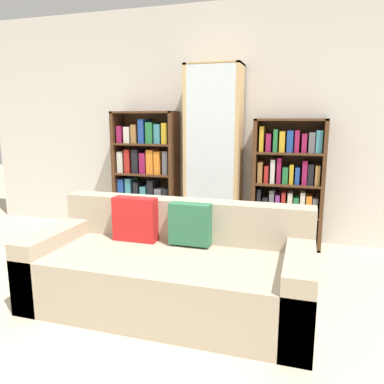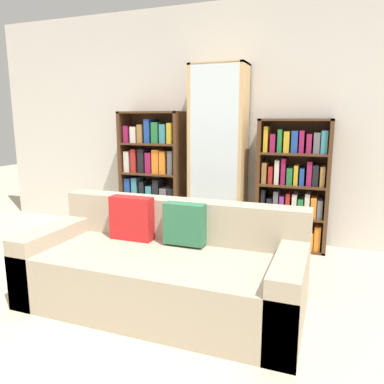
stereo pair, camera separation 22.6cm
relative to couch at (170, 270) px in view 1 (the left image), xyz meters
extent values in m
plane|color=beige|center=(-0.17, -0.62, -0.28)|extent=(16.00, 16.00, 0.00)
cube|color=beige|center=(-0.17, 1.87, 1.07)|extent=(6.20, 0.06, 2.70)
cube|color=tan|center=(0.00, -0.05, -0.06)|extent=(2.09, 0.94, 0.42)
cube|color=tan|center=(0.00, 0.32, 0.32)|extent=(2.09, 0.20, 0.33)
cube|color=tan|center=(-0.94, -0.05, 0.00)|extent=(0.20, 0.94, 0.54)
cube|color=tan|center=(0.95, -0.05, 0.00)|extent=(0.20, 0.94, 0.54)
cube|color=red|center=(-0.36, 0.16, 0.33)|extent=(0.36, 0.12, 0.36)
cube|color=#2D6B47|center=(0.11, 0.16, 0.33)|extent=(0.32, 0.12, 0.32)
cube|color=#4C2D19|center=(-1.29, 1.66, 0.47)|extent=(0.04, 0.32, 1.50)
cube|color=#4C2D19|center=(-0.55, 1.66, 0.47)|extent=(0.04, 0.32, 1.50)
cube|color=#4C2D19|center=(-0.92, 1.66, 1.21)|extent=(0.78, 0.32, 0.02)
cube|color=#4C2D19|center=(-0.92, 1.66, -0.26)|extent=(0.78, 0.32, 0.02)
cube|color=#4C2D19|center=(-0.92, 1.82, 0.47)|extent=(0.78, 0.01, 1.50)
cube|color=#4C2D19|center=(-0.92, 1.66, 0.11)|extent=(0.70, 0.32, 0.02)
cube|color=#4C2D19|center=(-0.92, 1.66, 0.47)|extent=(0.70, 0.32, 0.02)
cube|color=#4C2D19|center=(-0.92, 1.66, 0.83)|extent=(0.70, 0.32, 0.02)
cube|color=teal|center=(-1.21, 1.65, -0.12)|extent=(0.10, 0.24, 0.27)
cube|color=black|center=(-1.09, 1.65, -0.12)|extent=(0.08, 0.24, 0.26)
cube|color=orange|center=(-0.98, 1.65, -0.15)|extent=(0.07, 0.24, 0.21)
cube|color=#237038|center=(-0.86, 1.65, -0.12)|extent=(0.09, 0.24, 0.25)
cube|color=olive|center=(-0.76, 1.65, -0.12)|extent=(0.08, 0.24, 0.25)
cube|color=beige|center=(-0.64, 1.65, -0.10)|extent=(0.08, 0.24, 0.30)
cube|color=#1E4293|center=(-1.22, 1.65, 0.26)|extent=(0.07, 0.24, 0.28)
cube|color=teal|center=(-1.12, 1.65, 0.27)|extent=(0.07, 0.24, 0.29)
cube|color=black|center=(-1.02, 1.65, 0.25)|extent=(0.06, 0.24, 0.25)
cube|color=teal|center=(-0.92, 1.65, 0.22)|extent=(0.07, 0.24, 0.20)
cube|color=black|center=(-0.83, 1.65, 0.26)|extent=(0.07, 0.24, 0.28)
cube|color=#5B5B60|center=(-0.73, 1.65, 0.22)|extent=(0.09, 0.24, 0.19)
cube|color=black|center=(-0.63, 1.65, 0.22)|extent=(0.08, 0.24, 0.19)
cube|color=beige|center=(-1.22, 1.65, 0.61)|extent=(0.07, 0.24, 0.26)
cube|color=#AD231E|center=(-1.12, 1.65, 0.63)|extent=(0.06, 0.24, 0.28)
cube|color=black|center=(-1.02, 1.65, 0.63)|extent=(0.08, 0.24, 0.29)
cube|color=#8E1947|center=(-0.92, 1.65, 0.61)|extent=(0.07, 0.24, 0.25)
cube|color=orange|center=(-0.82, 1.65, 0.63)|extent=(0.08, 0.24, 0.29)
cube|color=orange|center=(-0.73, 1.65, 0.62)|extent=(0.07, 0.24, 0.27)
cube|color=#5B5B60|center=(-0.63, 1.65, 0.62)|extent=(0.06, 0.24, 0.28)
cube|color=#8E1947|center=(-1.21, 1.65, 0.95)|extent=(0.06, 0.24, 0.20)
cube|color=beige|center=(-1.11, 1.65, 0.94)|extent=(0.07, 0.24, 0.19)
cube|color=olive|center=(-1.02, 1.65, 0.96)|extent=(0.06, 0.24, 0.22)
cube|color=#1E4293|center=(-0.93, 1.65, 0.99)|extent=(0.07, 0.24, 0.28)
cube|color=#237038|center=(-0.82, 1.65, 0.97)|extent=(0.08, 0.24, 0.25)
cube|color=teal|center=(-0.73, 1.65, 0.96)|extent=(0.07, 0.24, 0.22)
cube|color=gold|center=(-0.63, 1.65, 0.97)|extent=(0.07, 0.24, 0.24)
cube|color=tan|center=(-0.36, 1.64, 0.73)|extent=(0.04, 0.36, 2.00)
cube|color=tan|center=(0.22, 1.64, 0.73)|extent=(0.04, 0.36, 2.00)
cube|color=tan|center=(-0.07, 1.64, 1.71)|extent=(0.62, 0.36, 0.02)
cube|color=tan|center=(-0.07, 1.64, -0.26)|extent=(0.62, 0.36, 0.02)
cube|color=tan|center=(-0.07, 1.82, 0.73)|extent=(0.62, 0.01, 2.00)
cube|color=silver|center=(-0.07, 1.47, 0.73)|extent=(0.54, 0.01, 1.98)
cube|color=tan|center=(-0.07, 1.64, 0.14)|extent=(0.54, 0.32, 0.02)
cube|color=tan|center=(-0.07, 1.64, 0.53)|extent=(0.54, 0.32, 0.02)
cube|color=tan|center=(-0.07, 1.64, 0.92)|extent=(0.54, 0.32, 0.02)
cube|color=tan|center=(-0.07, 1.64, 1.31)|extent=(0.54, 0.32, 0.02)
cylinder|color=silver|center=(-0.28, 1.65, -0.22)|extent=(0.01, 0.01, 0.07)
cone|color=silver|center=(-0.28, 1.65, -0.14)|extent=(0.06, 0.06, 0.08)
cylinder|color=silver|center=(-0.20, 1.63, -0.22)|extent=(0.01, 0.01, 0.07)
cone|color=silver|center=(-0.20, 1.63, -0.14)|extent=(0.06, 0.06, 0.08)
cylinder|color=silver|center=(-0.11, 1.63, -0.22)|extent=(0.01, 0.01, 0.07)
cone|color=silver|center=(-0.11, 1.63, -0.14)|extent=(0.06, 0.06, 0.08)
cylinder|color=silver|center=(-0.03, 1.65, -0.22)|extent=(0.01, 0.01, 0.07)
cone|color=silver|center=(-0.03, 1.65, -0.14)|extent=(0.06, 0.06, 0.08)
cylinder|color=silver|center=(0.06, 1.63, -0.22)|extent=(0.01, 0.01, 0.07)
cone|color=silver|center=(0.06, 1.63, -0.14)|extent=(0.06, 0.06, 0.08)
cylinder|color=silver|center=(0.14, 1.65, -0.22)|extent=(0.01, 0.01, 0.07)
cone|color=silver|center=(0.14, 1.65, -0.14)|extent=(0.06, 0.06, 0.08)
cylinder|color=silver|center=(-0.24, 1.64, 0.19)|extent=(0.01, 0.01, 0.08)
cone|color=silver|center=(-0.24, 1.64, 0.29)|extent=(0.09, 0.09, 0.10)
cylinder|color=silver|center=(-0.07, 1.65, 0.19)|extent=(0.01, 0.01, 0.08)
cone|color=silver|center=(-0.07, 1.65, 0.29)|extent=(0.09, 0.09, 0.10)
cylinder|color=silver|center=(0.10, 1.62, 0.19)|extent=(0.01, 0.01, 0.08)
cone|color=silver|center=(0.10, 1.62, 0.29)|extent=(0.09, 0.09, 0.10)
cylinder|color=silver|center=(-0.28, 1.63, 0.58)|extent=(0.01, 0.01, 0.07)
cone|color=silver|center=(-0.28, 1.63, 0.66)|extent=(0.06, 0.06, 0.09)
cylinder|color=silver|center=(-0.20, 1.65, 0.58)|extent=(0.01, 0.01, 0.07)
cone|color=silver|center=(-0.20, 1.65, 0.66)|extent=(0.06, 0.06, 0.09)
cylinder|color=silver|center=(-0.11, 1.65, 0.58)|extent=(0.01, 0.01, 0.07)
cone|color=silver|center=(-0.11, 1.65, 0.66)|extent=(0.06, 0.06, 0.09)
cylinder|color=silver|center=(-0.03, 1.65, 0.58)|extent=(0.01, 0.01, 0.07)
cone|color=silver|center=(-0.03, 1.65, 0.66)|extent=(0.06, 0.06, 0.09)
cylinder|color=silver|center=(0.06, 1.65, 0.58)|extent=(0.01, 0.01, 0.07)
cone|color=silver|center=(0.06, 1.65, 0.66)|extent=(0.06, 0.06, 0.09)
cylinder|color=silver|center=(0.14, 1.64, 0.58)|extent=(0.01, 0.01, 0.07)
cone|color=silver|center=(0.14, 1.64, 0.66)|extent=(0.06, 0.06, 0.09)
cylinder|color=silver|center=(-0.24, 1.66, 0.97)|extent=(0.01, 0.01, 0.07)
cone|color=silver|center=(-0.24, 1.66, 1.05)|extent=(0.09, 0.09, 0.09)
cylinder|color=silver|center=(-0.07, 1.63, 0.97)|extent=(0.01, 0.01, 0.07)
cone|color=silver|center=(-0.07, 1.63, 1.05)|extent=(0.09, 0.09, 0.09)
cylinder|color=silver|center=(0.10, 1.63, 0.97)|extent=(0.01, 0.01, 0.07)
cone|color=silver|center=(0.10, 1.63, 1.05)|extent=(0.09, 0.09, 0.09)
cylinder|color=silver|center=(-0.28, 1.65, 1.36)|extent=(0.01, 0.01, 0.08)
cone|color=silver|center=(-0.28, 1.65, 1.45)|extent=(0.06, 0.06, 0.10)
cylinder|color=silver|center=(-0.20, 1.65, 1.36)|extent=(0.01, 0.01, 0.08)
cone|color=silver|center=(-0.20, 1.65, 1.45)|extent=(0.06, 0.06, 0.10)
cylinder|color=silver|center=(-0.11, 1.66, 1.36)|extent=(0.01, 0.01, 0.08)
cone|color=silver|center=(-0.11, 1.66, 1.45)|extent=(0.06, 0.06, 0.10)
cylinder|color=silver|center=(-0.03, 1.65, 1.36)|extent=(0.01, 0.01, 0.08)
cone|color=silver|center=(-0.03, 1.65, 1.45)|extent=(0.06, 0.06, 0.10)
cylinder|color=silver|center=(0.06, 1.64, 1.36)|extent=(0.01, 0.01, 0.08)
cone|color=silver|center=(0.06, 1.64, 1.45)|extent=(0.06, 0.06, 0.10)
cylinder|color=silver|center=(0.14, 1.63, 1.36)|extent=(0.01, 0.01, 0.08)
cone|color=silver|center=(0.14, 1.63, 1.45)|extent=(0.06, 0.06, 0.10)
cube|color=#4C2D19|center=(0.41, 1.66, 0.43)|extent=(0.04, 0.32, 1.41)
cube|color=#4C2D19|center=(1.13, 1.66, 0.43)|extent=(0.04, 0.32, 1.41)
cube|color=#4C2D19|center=(0.77, 1.66, 1.12)|extent=(0.76, 0.32, 0.02)
cube|color=#4C2D19|center=(0.77, 1.66, -0.26)|extent=(0.76, 0.32, 0.02)
cube|color=#4C2D19|center=(0.77, 1.82, 0.43)|extent=(0.76, 0.01, 1.41)
cube|color=#4C2D19|center=(0.77, 1.66, 0.09)|extent=(0.68, 0.32, 0.02)
cube|color=#4C2D19|center=(0.77, 1.66, 0.43)|extent=(0.68, 0.32, 0.02)
cube|color=#4C2D19|center=(0.77, 1.66, 0.77)|extent=(0.68, 0.32, 0.02)
cube|color=beige|center=(0.48, 1.65, -0.13)|extent=(0.06, 0.24, 0.24)
cube|color=#7A3384|center=(0.55, 1.65, -0.13)|extent=(0.05, 0.24, 0.24)
cube|color=gold|center=(0.62, 1.65, -0.13)|extent=(0.05, 0.24, 0.25)
cube|color=orange|center=(0.70, 1.65, -0.16)|extent=(0.05, 0.24, 0.18)
cube|color=black|center=(0.77, 1.65, -0.13)|extent=(0.05, 0.24, 0.24)
cube|color=#8E1947|center=(0.85, 1.65, -0.16)|extent=(0.04, 0.24, 0.19)
cube|color=#1E4293|center=(0.91, 1.65, -0.16)|extent=(0.05, 0.24, 0.19)
cube|color=orange|center=(0.99, 1.65, -0.15)|extent=(0.06, 0.24, 0.19)
cube|color=orange|center=(1.06, 1.65, -0.12)|extent=(0.06, 0.24, 0.26)
cube|color=black|center=(0.47, 1.65, 0.24)|extent=(0.04, 0.24, 0.27)
cube|color=black|center=(0.54, 1.65, 0.19)|extent=(0.06, 0.24, 0.18)
cube|color=#5B5B60|center=(0.61, 1.65, 0.23)|extent=(0.05, 0.24, 0.26)
cube|color=#7A3384|center=(0.67, 1.65, 0.21)|extent=(0.05, 0.24, 0.22)
cube|color=#AD231E|center=(0.74, 1.65, 0.23)|extent=(0.04, 0.24, 0.25)
cube|color=beige|center=(0.81, 1.65, 0.22)|extent=(0.05, 0.24, 0.24)
cube|color=#237038|center=(0.87, 1.65, 0.20)|extent=(0.06, 0.24, 0.20)
cube|color=beige|center=(0.94, 1.65, 0.23)|extent=(0.05, 0.24, 0.26)
cube|color=orange|center=(1.00, 1.65, 0.21)|extent=(0.06, 0.24, 0.22)
cube|color=#5B5B60|center=(1.07, 1.65, 0.20)|extent=(0.05, 0.24, 0.20)
cube|color=olive|center=(0.47, 1.65, 0.56)|extent=(0.05, 0.24, 0.23)
cube|color=#AD231E|center=(0.54, 1.65, 0.54)|extent=(0.04, 0.24, 0.19)
cube|color=beige|center=(0.61, 1.65, 0.57)|extent=(0.05, 0.24, 0.26)
cube|color=#8E1947|center=(0.68, 1.65, 0.58)|extent=(0.04, 0.24, 0.28)
cube|color=#237038|center=(0.74, 1.65, 0.53)|extent=(0.06, 0.24, 0.18)
cube|color=gold|center=(0.81, 1.65, 0.55)|extent=(0.04, 0.24, 0.21)
cube|color=#1E4293|center=(0.87, 1.65, 0.53)|extent=(0.05, 0.24, 0.18)
cube|color=#8E1947|center=(0.94, 1.65, 0.57)|extent=(0.05, 0.24, 0.26)
cube|color=black|center=(1.00, 1.65, 0.55)|extent=(0.06, 0.24, 0.22)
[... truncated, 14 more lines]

